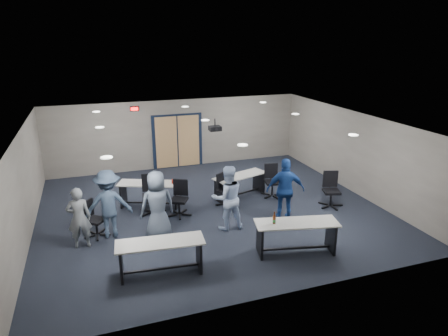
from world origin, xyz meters
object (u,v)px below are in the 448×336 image
object	(u,v)px
chair_back_c	(227,190)
person_back	(109,204)
person_lightblue	(228,198)
table_back_left	(150,190)
table_front_right	(296,232)
person_navy	(285,190)
chair_loose_left	(96,219)
person_plaid	(157,205)
chair_loose_right	(332,190)
person_gray	(79,218)
table_back_right	(240,182)
table_front_left	(161,252)
chair_back_a	(151,195)
chair_back_b	(179,199)
chair_back_d	(273,181)

from	to	relation	value
chair_back_c	person_back	xyz separation A→B (m)	(-3.56, -0.92, 0.40)
person_lightblue	table_back_left	bearing A→B (deg)	-50.21
table_front_right	table_back_left	world-z (taller)	table_front_right
table_front_right	person_navy	world-z (taller)	person_navy
chair_loose_left	person_plaid	bearing A→B (deg)	-75.16
chair_loose_right	table_front_right	bearing A→B (deg)	-120.83
person_navy	table_front_right	bearing A→B (deg)	89.68
chair_back_c	person_lightblue	size ratio (longest dim) A/B	0.57
table_back_left	person_lightblue	distance (m)	2.84
chair_back_c	person_gray	xyz separation A→B (m)	(-4.30, -1.28, 0.28)
table_back_left	table_back_right	xyz separation A→B (m)	(2.90, -0.19, -0.02)
table_front_left	person_gray	xyz separation A→B (m)	(-1.67, 1.81, 0.26)
chair_back_a	chair_back_b	bearing A→B (deg)	-23.28
table_front_left	chair_loose_left	size ratio (longest dim) A/B	2.00
table_back_right	chair_back_c	xyz separation A→B (m)	(-0.64, -0.50, -0.00)
table_front_right	person_gray	size ratio (longest dim) A/B	1.32
table_back_right	chair_back_b	world-z (taller)	chair_back_b
person_plaid	table_front_left	bearing A→B (deg)	75.71
chair_loose_left	chair_back_b	bearing A→B (deg)	-40.05
table_front_right	chair_back_c	bearing A→B (deg)	113.52
table_back_right	person_plaid	world-z (taller)	person_plaid
table_front_left	chair_loose_right	bearing A→B (deg)	24.56
table_front_right	chair_loose_right	size ratio (longest dim) A/B	1.91
table_front_left	chair_loose_right	size ratio (longest dim) A/B	1.81
table_front_left	chair_back_a	bearing A→B (deg)	90.06
chair_back_d	chair_loose_left	world-z (taller)	chair_back_d
chair_back_d	person_back	xyz separation A→B (m)	(-5.22, -1.11, 0.38)
table_front_left	table_front_right	xyz separation A→B (m)	(3.25, -0.17, 0.03)
chair_loose_right	person_lightblue	size ratio (longest dim) A/B	0.61
table_back_right	chair_loose_left	distance (m)	4.74
chair_back_c	chair_loose_right	xyz separation A→B (m)	(3.01, -1.17, 0.04)
table_front_left	person_navy	xyz separation A→B (m)	(3.85, 1.57, 0.38)
chair_back_a	chair_back_b	distance (m)	0.85
person_lightblue	person_plaid	bearing A→B (deg)	-1.05
table_front_right	table_back_right	size ratio (longest dim) A/B	1.07
table_back_left	person_navy	size ratio (longest dim) A/B	1.09
table_front_left	person_back	size ratio (longest dim) A/B	1.08
table_back_right	person_lightblue	size ratio (longest dim) A/B	1.08
chair_back_b	table_front_left	bearing A→B (deg)	-82.04
chair_back_b	person_back	size ratio (longest dim) A/B	0.58
table_front_right	chair_back_d	bearing A→B (deg)	85.97
chair_back_d	person_back	world-z (taller)	person_back
table_back_left	person_gray	distance (m)	2.84
chair_loose_right	person_lightblue	distance (m)	3.54
chair_back_c	person_navy	size ratio (longest dim) A/B	0.56
table_front_right	table_back_right	xyz separation A→B (m)	(0.02, 3.76, -0.05)
table_back_right	person_lightblue	world-z (taller)	person_lightblue
chair_back_a	person_lightblue	xyz separation A→B (m)	(1.80, -1.65, 0.32)
chair_back_b	chair_back_c	world-z (taller)	chair_back_b
table_front_left	chair_back_b	bearing A→B (deg)	75.16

